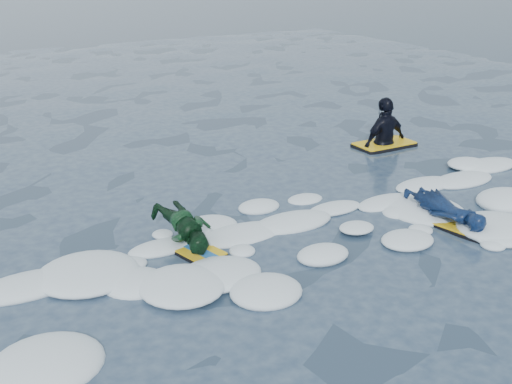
% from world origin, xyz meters
% --- Properties ---
extents(ground, '(120.00, 120.00, 0.00)m').
position_xyz_m(ground, '(0.00, 0.00, 0.00)').
color(ground, '#18263A').
rests_on(ground, ground).
extents(foam_band, '(12.00, 3.10, 0.30)m').
position_xyz_m(foam_band, '(0.00, 1.03, 0.00)').
color(foam_band, white).
rests_on(foam_band, ground).
extents(prone_woman_unit, '(0.75, 1.60, 0.40)m').
position_xyz_m(prone_woman_unit, '(2.51, 0.28, 0.20)').
color(prone_woman_unit, black).
rests_on(prone_woman_unit, ground).
extents(prone_child_unit, '(0.77, 1.38, 0.52)m').
position_xyz_m(prone_child_unit, '(-1.13, 1.47, 0.27)').
color(prone_child_unit, black).
rests_on(prone_child_unit, ground).
extents(waiting_rider_unit, '(1.26, 0.70, 1.88)m').
position_xyz_m(waiting_rider_unit, '(4.29, 3.72, 0.09)').
color(waiting_rider_unit, black).
rests_on(waiting_rider_unit, ground).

